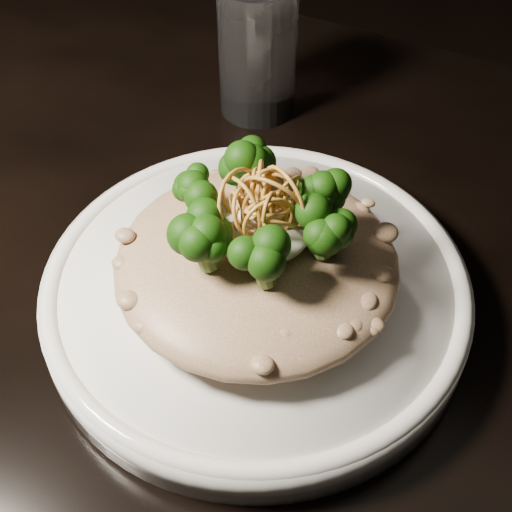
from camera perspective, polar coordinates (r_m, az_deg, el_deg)
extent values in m
cube|color=black|center=(0.55, -2.94, -3.51)|extent=(1.10, 0.80, 0.04)
cylinder|color=black|center=(1.22, -14.79, 3.84)|extent=(0.05, 0.05, 0.71)
cylinder|color=white|center=(0.51, 0.00, -3.03)|extent=(0.30, 0.30, 0.03)
ellipsoid|color=brown|center=(0.48, 0.06, -0.51)|extent=(0.19, 0.19, 0.04)
ellipsoid|color=silver|center=(0.46, 0.40, 2.28)|extent=(0.07, 0.07, 0.02)
cylinder|color=silver|center=(0.67, 0.13, 16.18)|extent=(0.09, 0.09, 0.13)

